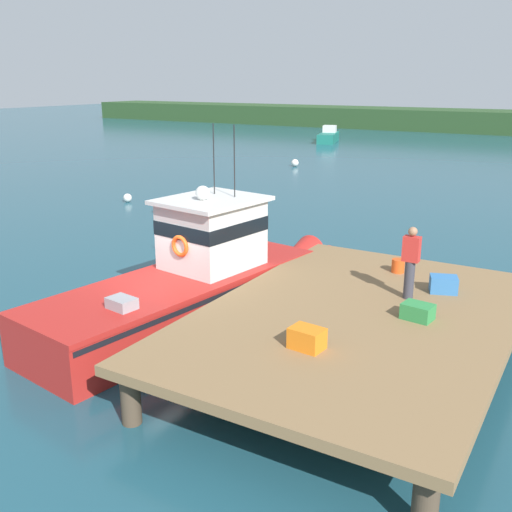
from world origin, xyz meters
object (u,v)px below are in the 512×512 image
at_px(mooring_buoy_channel_marker, 128,198).
at_px(mooring_buoy_spare_mooring, 295,163).
at_px(main_fishing_boat, 196,280).
at_px(crate_stack_near_edge, 444,284).
at_px(crate_single_by_cleat, 418,312).
at_px(bait_bucket, 398,266).
at_px(crate_single_far, 307,338).
at_px(mooring_buoy_inshore, 329,252).
at_px(moored_boat_outer_mooring, 329,136).
at_px(mooring_buoy_outer, 157,209).
at_px(deckhand_by_the_boat, 411,261).

xyz_separation_m(mooring_buoy_channel_marker, mooring_buoy_spare_mooring, (1.49, 15.31, 0.04)).
relative_size(main_fishing_boat, crate_stack_near_edge, 16.60).
distance_m(crate_single_by_cleat, bait_bucket, 3.05).
xyz_separation_m(crate_single_far, mooring_buoy_inshore, (-3.49, 8.88, -1.15)).
height_order(main_fishing_boat, mooring_buoy_channel_marker, main_fishing_boat).
height_order(moored_boat_outer_mooring, mooring_buoy_channel_marker, moored_boat_outer_mooring).
xyz_separation_m(mooring_buoy_outer, mooring_buoy_inshore, (9.71, -2.69, 0.07)).
bearing_deg(deckhand_by_the_boat, mooring_buoy_channel_marker, 151.18).
bearing_deg(deckhand_by_the_boat, crate_stack_near_edge, 53.94).
relative_size(main_fishing_boat, bait_bucket, 29.29).
bearing_deg(mooring_buoy_channel_marker, moored_boat_outer_mooring, 96.02).
distance_m(crate_stack_near_edge, mooring_buoy_spare_mooring, 28.69).
xyz_separation_m(crate_single_by_cleat, mooring_buoy_spare_mooring, (-15.91, 25.68, -1.11)).
height_order(crate_stack_near_edge, mooring_buoy_inshore, crate_stack_near_edge).
distance_m(main_fishing_boat, crate_single_far, 5.03).
relative_size(main_fishing_boat, mooring_buoy_channel_marker, 23.73).
bearing_deg(mooring_buoy_outer, mooring_buoy_channel_marker, 157.71).
xyz_separation_m(crate_single_far, mooring_buoy_spare_mooring, (-14.58, 28.06, -1.14)).
relative_size(bait_bucket, mooring_buoy_spare_mooring, 0.67).
height_order(main_fishing_boat, crate_single_far, main_fishing_boat).
xyz_separation_m(crate_stack_near_edge, crate_single_far, (-1.39, -4.25, 0.01)).
relative_size(crate_single_by_cleat, mooring_buoy_channel_marker, 1.43).
distance_m(crate_stack_near_edge, mooring_buoy_inshore, 6.82).
xyz_separation_m(crate_single_far, deckhand_by_the_boat, (0.81, 3.46, 0.66)).
height_order(bait_bucket, mooring_buoy_channel_marker, bait_bucket).
bearing_deg(crate_stack_near_edge, mooring_buoy_spare_mooring, 123.85).
bearing_deg(bait_bucket, mooring_buoy_spare_mooring, 122.53).
distance_m(crate_single_far, mooring_buoy_outer, 17.59).
bearing_deg(moored_boat_outer_mooring, crate_single_far, -66.51).
xyz_separation_m(mooring_buoy_channel_marker, mooring_buoy_inshore, (12.58, -3.86, 0.04)).
height_order(main_fishing_boat, moored_boat_outer_mooring, main_fishing_boat).
relative_size(crate_single_by_cleat, moored_boat_outer_mooring, 0.10).
bearing_deg(mooring_buoy_spare_mooring, crate_single_by_cleat, -58.22).
height_order(main_fishing_boat, mooring_buoy_inshore, main_fishing_boat).
relative_size(moored_boat_outer_mooring, mooring_buoy_spare_mooring, 12.03).
distance_m(moored_boat_outer_mooring, mooring_buoy_channel_marker, 32.17).
bearing_deg(crate_single_far, bait_bucket, 89.57).
bearing_deg(mooring_buoy_outer, crate_stack_near_edge, -26.65).
bearing_deg(mooring_buoy_spare_mooring, moored_boat_outer_mooring, 106.25).
bearing_deg(mooring_buoy_inshore, mooring_buoy_channel_marker, 162.93).
relative_size(crate_single_far, mooring_buoy_inshore, 1.22).
distance_m(bait_bucket, mooring_buoy_channel_marker, 17.85).
bearing_deg(crate_stack_near_edge, mooring_buoy_outer, 153.35).
height_order(crate_single_far, mooring_buoy_inshore, crate_single_far).
bearing_deg(bait_bucket, crate_stack_near_edge, -33.44).
bearing_deg(crate_single_by_cleat, main_fishing_boat, 178.57).
bearing_deg(crate_single_by_cleat, mooring_buoy_spare_mooring, 121.78).
height_order(crate_stack_near_edge, mooring_buoy_spare_mooring, crate_stack_near_edge).
distance_m(mooring_buoy_outer, mooring_buoy_spare_mooring, 16.55).
xyz_separation_m(main_fishing_boat, mooring_buoy_inshore, (0.85, 6.36, -0.76)).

